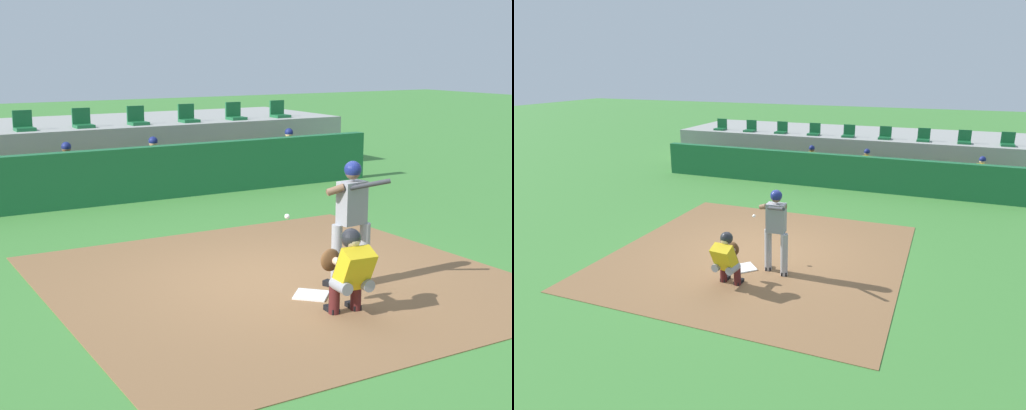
% 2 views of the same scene
% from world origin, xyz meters
% --- Properties ---
extents(ground_plane, '(80.00, 80.00, 0.00)m').
position_xyz_m(ground_plane, '(0.00, 0.00, 0.00)').
color(ground_plane, '#428438').
extents(dirt_infield, '(6.40, 6.40, 0.01)m').
position_xyz_m(dirt_infield, '(0.00, 0.00, 0.01)').
color(dirt_infield, olive).
rests_on(dirt_infield, ground).
extents(home_plate, '(0.62, 0.62, 0.02)m').
position_xyz_m(home_plate, '(0.00, -0.80, 0.02)').
color(home_plate, white).
rests_on(home_plate, dirt_infield).
extents(batter_at_plate, '(0.74, 0.71, 1.80)m').
position_xyz_m(batter_at_plate, '(0.69, -0.74, 1.04)').
color(batter_at_plate, '#99999E').
rests_on(batter_at_plate, ground).
extents(catcher_crouched, '(0.51, 1.78, 1.13)m').
position_xyz_m(catcher_crouched, '(0.01, -1.61, 0.61)').
color(catcher_crouched, gray).
rests_on(catcher_crouched, ground).
extents(dugout_wall, '(13.00, 0.30, 1.20)m').
position_xyz_m(dugout_wall, '(0.00, 6.50, 0.60)').
color(dugout_wall, '#1E6638').
rests_on(dugout_wall, ground).
extents(dugout_bench, '(11.80, 0.44, 0.45)m').
position_xyz_m(dugout_bench, '(0.00, 7.50, 0.23)').
color(dugout_bench, olive).
rests_on(dugout_bench, ground).
extents(dugout_player_0, '(0.49, 0.70, 1.30)m').
position_xyz_m(dugout_player_0, '(-0.97, 7.34, 0.67)').
color(dugout_player_0, '#939399').
rests_on(dugout_player_0, ground).
extents(dugout_player_1, '(0.49, 0.70, 1.30)m').
position_xyz_m(dugout_player_1, '(1.10, 7.34, 0.67)').
color(dugout_player_1, '#939399').
rests_on(dugout_player_1, ground).
extents(dugout_player_2, '(0.49, 0.70, 1.30)m').
position_xyz_m(dugout_player_2, '(4.90, 7.34, 0.67)').
color(dugout_player_2, '#939399').
rests_on(dugout_player_2, ground).
extents(stands_platform, '(15.00, 4.40, 1.40)m').
position_xyz_m(stands_platform, '(0.00, 10.90, 0.70)').
color(stands_platform, '#9E9E99').
rests_on(stands_platform, ground).
extents(stadium_seat_0, '(0.46, 0.46, 0.48)m').
position_xyz_m(stadium_seat_0, '(-5.78, 9.38, 1.53)').
color(stadium_seat_0, '#196033').
rests_on(stadium_seat_0, stands_platform).
extents(stadium_seat_1, '(0.46, 0.46, 0.48)m').
position_xyz_m(stadium_seat_1, '(-4.33, 9.38, 1.53)').
color(stadium_seat_1, '#196033').
rests_on(stadium_seat_1, stands_platform).
extents(stadium_seat_2, '(0.46, 0.46, 0.48)m').
position_xyz_m(stadium_seat_2, '(-2.89, 9.38, 1.53)').
color(stadium_seat_2, '#196033').
rests_on(stadium_seat_2, stands_platform).
extents(stadium_seat_3, '(0.46, 0.46, 0.48)m').
position_xyz_m(stadium_seat_3, '(-1.44, 9.38, 1.53)').
color(stadium_seat_3, '#196033').
rests_on(stadium_seat_3, stands_platform).
extents(stadium_seat_4, '(0.46, 0.46, 0.48)m').
position_xyz_m(stadium_seat_4, '(0.00, 9.38, 1.53)').
color(stadium_seat_4, '#196033').
rests_on(stadium_seat_4, stands_platform).
extents(stadium_seat_5, '(0.46, 0.46, 0.48)m').
position_xyz_m(stadium_seat_5, '(1.44, 9.38, 1.53)').
color(stadium_seat_5, '#196033').
rests_on(stadium_seat_5, stands_platform).
extents(stadium_seat_6, '(0.46, 0.46, 0.48)m').
position_xyz_m(stadium_seat_6, '(2.89, 9.38, 1.53)').
color(stadium_seat_6, '#196033').
rests_on(stadium_seat_6, stands_platform).
extents(stadium_seat_7, '(0.46, 0.46, 0.48)m').
position_xyz_m(stadium_seat_7, '(4.33, 9.38, 1.53)').
color(stadium_seat_7, '#196033').
rests_on(stadium_seat_7, stands_platform).
extents(stadium_seat_8, '(0.46, 0.46, 0.48)m').
position_xyz_m(stadium_seat_8, '(5.78, 9.38, 1.53)').
color(stadium_seat_8, '#196033').
rests_on(stadium_seat_8, stands_platform).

